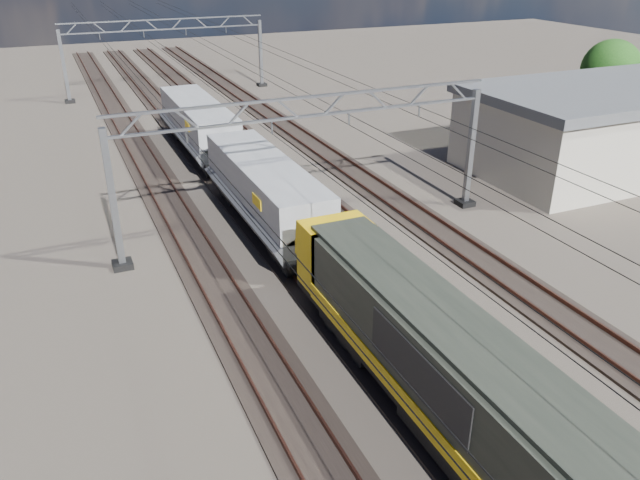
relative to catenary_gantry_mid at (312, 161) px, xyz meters
name	(u,v)px	position (x,y,z in m)	size (l,w,h in m)	color
ground	(346,266)	(0.00, -4.00, -3.91)	(160.00, 160.00, 0.00)	black
track_outer_west	(220,291)	(-6.00, -4.00, -3.83)	(2.60, 140.00, 0.30)	black
track_loco	(306,273)	(-2.00, -4.00, -3.83)	(2.60, 140.00, 0.30)	black
track_inner_east	(383,257)	(2.00, -4.00, -3.83)	(2.60, 140.00, 0.30)	black
track_outer_east	(454,242)	(6.00, -4.00, -3.83)	(2.60, 140.00, 0.30)	black
catenary_gantry_mid	(312,161)	(0.00, 0.00, 0.00)	(19.90, 0.90, 7.11)	gray
catenary_gantry_far	(167,54)	(0.00, 36.00, 0.00)	(19.90, 0.90, 7.11)	gray
overhead_wires	(282,106)	(0.00, 4.00, 1.84)	(12.03, 140.00, 0.53)	black
locomotive	(477,398)	(-2.00, -16.32, -1.58)	(2.76, 21.10, 3.62)	black
hopper_wagon_lead	(265,189)	(-2.00, 1.37, -1.67)	(3.38, 13.00, 3.25)	black
hopper_wagon_mid	(199,123)	(-2.00, 15.57, -1.67)	(3.38, 13.00, 3.25)	black
industrial_shed	(610,127)	(22.00, 2.00, -1.18)	(18.60, 10.60, 5.40)	beige
tree_far	(615,72)	(30.32, 9.79, 0.46)	(5.12, 4.72, 6.85)	#3D2D1B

